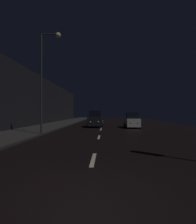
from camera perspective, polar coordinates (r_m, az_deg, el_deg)
name	(u,v)px	position (r m, az deg, el deg)	size (l,w,h in m)	color
ground	(102,125)	(29.06, 1.22, -3.92)	(26.16, 84.00, 0.02)	black
sidewalk_left	(57,124)	(29.96, -12.08, -3.64)	(4.40, 84.00, 0.15)	#33302D
building_facade_left	(32,100)	(27.42, -19.16, 3.55)	(0.80, 63.00, 7.33)	black
lane_centerline	(101,127)	(24.49, 1.05, -4.57)	(0.16, 39.19, 0.01)	beige
streetlamp_overhead	(46,69)	(16.56, -15.26, 12.38)	(1.70, 0.44, 8.44)	#2D2D30
car_approaching_headlights	(95,119)	(24.93, -0.85, -2.26)	(1.95, 4.23, 2.13)	black
car_parked_right_far	(132,121)	(23.87, 10.13, -2.61)	(1.73, 3.75, 1.89)	silver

